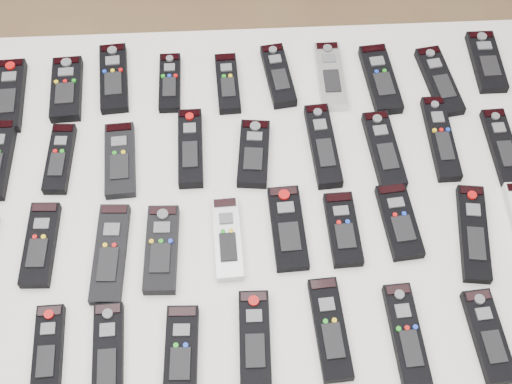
{
  "coord_description": "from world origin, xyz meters",
  "views": [
    {
      "loc": [
        -0.01,
        -0.73,
        1.96
      ],
      "look_at": [
        0.02,
        -0.03,
        0.8
      ],
      "focal_mm": 50.0,
      "sensor_mm": 36.0,
      "label": 1
    }
  ],
  "objects_px": {
    "remote_24": "(288,228)",
    "remote_27": "(473,233)",
    "remote_18": "(502,147)",
    "remote_22": "(162,249)",
    "remote_30": "(48,351)",
    "remote_35": "(407,336)",
    "remote_7": "(380,79)",
    "table": "(256,212)",
    "remote_3": "(170,83)",
    "remote_23": "(228,238)",
    "remote_4": "(228,83)",
    "remote_14": "(254,154)",
    "remote_26": "(399,221)",
    "remote_25": "(343,229)",
    "remote_20": "(40,244)",
    "remote_17": "(441,138)",
    "remote_31": "(108,354)",
    "remote_12": "(120,160)",
    "remote_5": "(278,76)",
    "remote_21": "(110,253)",
    "remote_11": "(60,159)",
    "remote_36": "(488,336)",
    "remote_13": "(190,148)",
    "remote_6": "(330,76)",
    "remote_16": "(384,150)",
    "remote_9": "(486,62)",
    "remote_32": "(181,353)",
    "remote_15": "(323,146)",
    "remote_0": "(9,96)",
    "remote_1": "(67,89)",
    "remote_33": "(255,339)",
    "remote_2": "(114,78)"
  },
  "relations": [
    {
      "from": "remote_2",
      "to": "remote_30",
      "type": "xyz_separation_m",
      "value": [
        -0.08,
        -0.59,
        0.0
      ]
    },
    {
      "from": "remote_6",
      "to": "remote_9",
      "type": "relative_size",
      "value": 1.08
    },
    {
      "from": "table",
      "to": "remote_3",
      "type": "height_order",
      "value": "remote_3"
    },
    {
      "from": "remote_22",
      "to": "remote_31",
      "type": "relative_size",
      "value": 0.96
    },
    {
      "from": "remote_9",
      "to": "remote_32",
      "type": "relative_size",
      "value": 0.99
    },
    {
      "from": "remote_9",
      "to": "remote_17",
      "type": "height_order",
      "value": "remote_17"
    },
    {
      "from": "remote_6",
      "to": "remote_16",
      "type": "xyz_separation_m",
      "value": [
        0.09,
        -0.19,
        0.0
      ]
    },
    {
      "from": "remote_17",
      "to": "remote_27",
      "type": "xyz_separation_m",
      "value": [
        0.02,
        -0.22,
        -0.0
      ]
    },
    {
      "from": "remote_5",
      "to": "remote_13",
      "type": "xyz_separation_m",
      "value": [
        -0.19,
        -0.18,
        0.0
      ]
    },
    {
      "from": "remote_3",
      "to": "remote_23",
      "type": "relative_size",
      "value": 0.9
    },
    {
      "from": "remote_16",
      "to": "remote_22",
      "type": "distance_m",
      "value": 0.48
    },
    {
      "from": "remote_12",
      "to": "remote_21",
      "type": "relative_size",
      "value": 0.85
    },
    {
      "from": "remote_12",
      "to": "remote_30",
      "type": "height_order",
      "value": "same"
    },
    {
      "from": "remote_0",
      "to": "remote_9",
      "type": "xyz_separation_m",
      "value": [
        1.02,
        0.05,
        -0.0
      ]
    },
    {
      "from": "remote_13",
      "to": "remote_17",
      "type": "relative_size",
      "value": 0.9
    },
    {
      "from": "remote_22",
      "to": "remote_30",
      "type": "bearing_deg",
      "value": -133.86
    },
    {
      "from": "remote_1",
      "to": "remote_33",
      "type": "height_order",
      "value": "same"
    },
    {
      "from": "remote_24",
      "to": "remote_27",
      "type": "xyz_separation_m",
      "value": [
        0.34,
        -0.03,
        0.0
      ]
    },
    {
      "from": "remote_35",
      "to": "remote_7",
      "type": "bearing_deg",
      "value": 83.37
    },
    {
      "from": "remote_14",
      "to": "remote_26",
      "type": "relative_size",
      "value": 0.97
    },
    {
      "from": "remote_22",
      "to": "remote_2",
      "type": "bearing_deg",
      "value": 106.98
    },
    {
      "from": "remote_11",
      "to": "remote_5",
      "type": "bearing_deg",
      "value": 26.08
    },
    {
      "from": "remote_35",
      "to": "remote_12",
      "type": "bearing_deg",
      "value": 139.46
    },
    {
      "from": "remote_22",
      "to": "remote_25",
      "type": "height_order",
      "value": "remote_22"
    },
    {
      "from": "remote_22",
      "to": "remote_23",
      "type": "height_order",
      "value": "remote_22"
    },
    {
      "from": "remote_5",
      "to": "remote_21",
      "type": "xyz_separation_m",
      "value": [
        -0.33,
        -0.4,
        -0.0
      ]
    },
    {
      "from": "remote_16",
      "to": "remote_11",
      "type": "bearing_deg",
      "value": 173.77
    },
    {
      "from": "remote_13",
      "to": "remote_36",
      "type": "height_order",
      "value": "remote_13"
    },
    {
      "from": "remote_16",
      "to": "remote_27",
      "type": "height_order",
      "value": "remote_16"
    },
    {
      "from": "remote_17",
      "to": "remote_20",
      "type": "relative_size",
      "value": 1.18
    },
    {
      "from": "remote_5",
      "to": "remote_32",
      "type": "bearing_deg",
      "value": -116.38
    },
    {
      "from": "remote_23",
      "to": "remote_4",
      "type": "bearing_deg",
      "value": 86.11
    },
    {
      "from": "remote_18",
      "to": "remote_22",
      "type": "xyz_separation_m",
      "value": [
        -0.68,
        -0.2,
        0.0
      ]
    },
    {
      "from": "remote_15",
      "to": "remote_21",
      "type": "height_order",
      "value": "remote_15"
    },
    {
      "from": "remote_5",
      "to": "remote_22",
      "type": "relative_size",
      "value": 0.93
    },
    {
      "from": "remote_3",
      "to": "remote_25",
      "type": "bearing_deg",
      "value": -48.53
    },
    {
      "from": "table",
      "to": "remote_25",
      "type": "relative_size",
      "value": 8.42
    },
    {
      "from": "remote_6",
      "to": "remote_16",
      "type": "relative_size",
      "value": 0.98
    },
    {
      "from": "remote_23",
      "to": "remote_5",
      "type": "bearing_deg",
      "value": 70.53
    },
    {
      "from": "remote_9",
      "to": "remote_33",
      "type": "bearing_deg",
      "value": -131.63
    },
    {
      "from": "remote_0",
      "to": "remote_1",
      "type": "relative_size",
      "value": 1.13
    },
    {
      "from": "remote_17",
      "to": "remote_31",
      "type": "relative_size",
      "value": 1.1
    },
    {
      "from": "remote_4",
      "to": "remote_23",
      "type": "xyz_separation_m",
      "value": [
        -0.01,
        -0.37,
        -0.0
      ]
    },
    {
      "from": "remote_12",
      "to": "remote_14",
      "type": "relative_size",
      "value": 1.12
    },
    {
      "from": "remote_2",
      "to": "remote_6",
      "type": "xyz_separation_m",
      "value": [
        0.46,
        -0.02,
        0.0
      ]
    },
    {
      "from": "remote_17",
      "to": "remote_22",
      "type": "height_order",
      "value": "remote_22"
    },
    {
      "from": "remote_32",
      "to": "remote_31",
      "type": "bearing_deg",
      "value": -179.62
    },
    {
      "from": "remote_31",
      "to": "remote_1",
      "type": "bearing_deg",
      "value": 99.5
    },
    {
      "from": "remote_11",
      "to": "remote_36",
      "type": "relative_size",
      "value": 0.95
    },
    {
      "from": "remote_20",
      "to": "remote_26",
      "type": "xyz_separation_m",
      "value": [
        0.67,
        0.02,
        -0.0
      ]
    }
  ]
}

